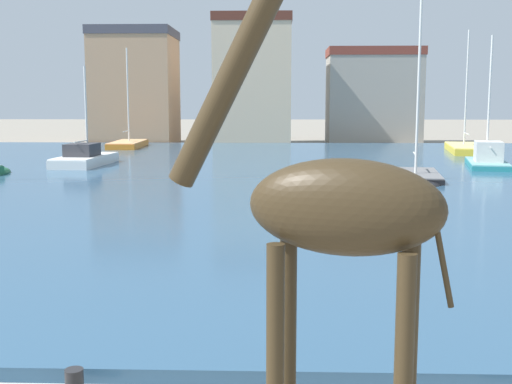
{
  "coord_description": "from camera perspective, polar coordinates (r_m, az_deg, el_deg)",
  "views": [
    {
      "loc": [
        1.47,
        -1.0,
        3.9
      ],
      "look_at": [
        1.07,
        11.15,
        2.2
      ],
      "focal_mm": 44.96,
      "sensor_mm": 36.0,
      "label": 1
    }
  ],
  "objects": [
    {
      "name": "sailboat_teal",
      "position": [
        38.63,
        19.82,
        2.54
      ],
      "size": [
        3.27,
        6.83,
        7.61
      ],
      "color": "teal",
      "rests_on": "ground"
    },
    {
      "name": "sailboat_white",
      "position": [
        38.55,
        -14.73,
        2.72
      ],
      "size": [
        2.53,
        6.6,
        5.97
      ],
      "color": "white",
      "rests_on": "ground"
    },
    {
      "name": "giraffe_statue",
      "position": [
        6.37,
        6.44,
        -2.2
      ],
      "size": [
        3.06,
        1.37,
        5.45
      ],
      "color": "#382B19",
      "rests_on": "ground"
    },
    {
      "name": "sailboat_black",
      "position": [
        30.86,
        14.0,
        1.14
      ],
      "size": [
        2.96,
        6.15,
        9.1
      ],
      "color": "black",
      "rests_on": "ground"
    },
    {
      "name": "harbor_water",
      "position": [
        33.1,
        -0.66,
        1.48
      ],
      "size": [
        78.52,
        49.4,
        0.33
      ],
      "primitive_type": "cube",
      "color": "#2D5170",
      "rests_on": "ground"
    },
    {
      "name": "townhouse_end_terrace",
      "position": [
        61.05,
        -0.27,
        9.86
      ],
      "size": [
        7.17,
        7.56,
        11.84
      ],
      "color": "#C6B293",
      "rests_on": "ground"
    },
    {
      "name": "townhouse_wide_warehouse",
      "position": [
        62.83,
        -10.66,
        9.2
      ],
      "size": [
        7.58,
        7.42,
        10.79
      ],
      "color": "tan",
      "rests_on": "ground"
    },
    {
      "name": "townhouse_corner_house",
      "position": [
        63.92,
        10.39,
        8.42
      ],
      "size": [
        9.03,
        5.32,
        9.1
      ],
      "color": "gray",
      "rests_on": "ground"
    },
    {
      "name": "sailboat_yellow",
      "position": [
        50.02,
        17.97,
        3.61
      ],
      "size": [
        3.56,
        9.39,
        9.1
      ],
      "color": "gold",
      "rests_on": "ground"
    },
    {
      "name": "sailboat_orange",
      "position": [
        53.5,
        -11.18,
        4.09
      ],
      "size": [
        2.47,
        7.62,
        8.25
      ],
      "color": "orange",
      "rests_on": "ground"
    }
  ]
}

